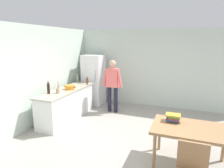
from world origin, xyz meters
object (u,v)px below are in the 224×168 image
at_px(dining_table, 192,132).
at_px(cooking_pot, 70,87).
at_px(bottle_beer_brown, 87,81).
at_px(bottle_vinegar_tall, 77,78).
at_px(book_stack, 173,118).
at_px(utensil_jar, 58,90).
at_px(bottle_wine_dark, 48,88).
at_px(refrigerator, 94,80).
at_px(person, 113,83).

relative_size(dining_table, cooking_pot, 3.50).
height_order(bottle_beer_brown, bottle_vinegar_tall, bottle_vinegar_tall).
distance_m(dining_table, book_stack, 0.41).
bearing_deg(cooking_pot, bottle_beer_brown, 78.15).
xyz_separation_m(utensil_jar, bottle_beer_brown, (0.22, 1.26, 0.03)).
bearing_deg(bottle_wine_dark, utensil_jar, 32.94).
distance_m(utensil_jar, bottle_beer_brown, 1.28).
relative_size(refrigerator, cooking_pot, 4.50).
height_order(utensil_jar, book_stack, utensil_jar).
xyz_separation_m(person, utensil_jar, (-1.03, -1.46, 0.00)).
xyz_separation_m(refrigerator, dining_table, (3.30, -2.70, -0.23)).
xyz_separation_m(dining_table, bottle_wine_dark, (-3.58, 0.55, 0.37)).
bearing_deg(bottle_beer_brown, book_stack, -32.20).
distance_m(refrigerator, person, 1.10).
distance_m(bottle_beer_brown, bottle_vinegar_tall, 0.51).
bearing_deg(bottle_beer_brown, cooking_pot, -101.85).
relative_size(bottle_beer_brown, bottle_vinegar_tall, 0.81).
bearing_deg(bottle_beer_brown, bottle_vinegar_tall, 159.63).
height_order(cooking_pot, utensil_jar, utensil_jar).
height_order(bottle_wine_dark, book_stack, bottle_wine_dark).
height_order(dining_table, bottle_vinegar_tall, bottle_vinegar_tall).
distance_m(bottle_beer_brown, bottle_wine_dark, 1.46).
height_order(utensil_jar, bottle_wine_dark, bottle_wine_dark).
bearing_deg(book_stack, cooking_pot, 161.47).
bearing_deg(bottle_wine_dark, bottle_vinegar_tall, 91.91).
bearing_deg(bottle_beer_brown, utensil_jar, -99.79).
relative_size(cooking_pot, bottle_wine_dark, 1.18).
bearing_deg(utensil_jar, refrigerator, 87.77).
relative_size(dining_table, bottle_beer_brown, 5.38).
bearing_deg(person, cooking_pot, -134.98).
bearing_deg(book_stack, bottle_beer_brown, 147.80).
relative_size(refrigerator, bottle_beer_brown, 6.92).
xyz_separation_m(person, cooking_pot, (-0.97, -0.97, -0.02)).
height_order(utensil_jar, bottle_vinegar_tall, same).
distance_m(person, bottle_beer_brown, 0.83).
distance_m(dining_table, bottle_vinegar_tall, 4.22).
relative_size(refrigerator, book_stack, 6.39).
xyz_separation_m(dining_table, book_stack, (-0.34, 0.17, 0.15)).
height_order(refrigerator, book_stack, refrigerator).
bearing_deg(bottle_beer_brown, bottle_wine_dark, -106.79).
bearing_deg(dining_table, bottle_beer_brown, 148.34).
distance_m(person, cooking_pot, 1.38).
distance_m(dining_table, bottle_beer_brown, 3.73).
bearing_deg(person, bottle_wine_dark, -127.69).
distance_m(refrigerator, bottle_wine_dark, 2.17).
relative_size(dining_table, bottle_wine_dark, 4.12).
xyz_separation_m(dining_table, bottle_beer_brown, (-3.16, 1.95, 0.33)).
relative_size(bottle_vinegar_tall, bottle_wine_dark, 0.94).
height_order(refrigerator, utensil_jar, refrigerator).
relative_size(person, cooking_pot, 4.25).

